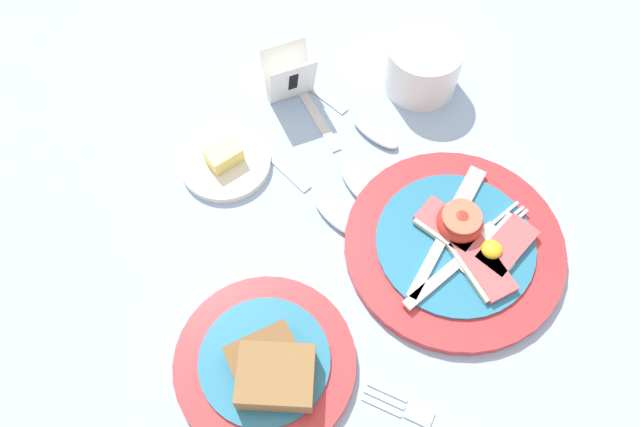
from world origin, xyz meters
TOP-DOWN VIEW (x-y plane):
  - ground_plane at (0.00, 0.00)m, footprint 3.00×3.00m
  - breakfast_plate at (0.07, 0.01)m, footprint 0.25×0.25m
  - bread_plate at (-0.17, -0.03)m, footprint 0.19×0.19m
  - sugar_cup at (0.15, 0.23)m, footprint 0.09×0.09m
  - butter_dish at (-0.12, 0.22)m, footprint 0.11×0.11m
  - number_card at (-0.01, 0.29)m, footprint 0.06×0.05m
  - teaspoon_by_saucer at (0.05, 0.21)m, footprint 0.09×0.19m
  - teaspoon_near_cup at (-0.04, 0.12)m, footprint 0.08×0.19m
  - teaspoon_stray at (0.01, 0.16)m, footprint 0.03×0.19m

SIDE VIEW (x-z plane):
  - ground_plane at x=0.00m, z-range 0.00..0.00m
  - teaspoon_by_saucer at x=0.05m, z-range 0.00..0.01m
  - teaspoon_near_cup at x=-0.04m, z-range 0.00..0.01m
  - teaspoon_stray at x=0.01m, z-range 0.00..0.01m
  - butter_dish at x=-0.12m, z-range -0.01..0.02m
  - breakfast_plate at x=0.07m, z-range -0.01..0.03m
  - bread_plate at x=-0.17m, z-range -0.01..0.04m
  - sugar_cup at x=0.15m, z-range 0.00..0.07m
  - number_card at x=-0.01m, z-range 0.00..0.07m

